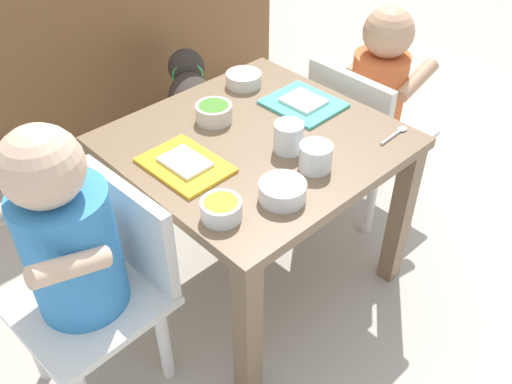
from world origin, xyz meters
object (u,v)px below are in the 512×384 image
at_px(spoon_by_left_tray, 396,133).
at_px(veggie_bowl_near, 221,209).
at_px(dining_table, 256,165).
at_px(food_tray_right, 303,103).
at_px(water_cup_right, 315,158).
at_px(veggie_bowl_far, 214,112).
at_px(seated_child_left, 75,244).
at_px(seated_child_right, 374,94).
at_px(cereal_bowl_right_side, 283,190).
at_px(cereal_bowl_left_side, 244,79).
at_px(dog, 191,97).
at_px(water_cup_left, 288,139).
at_px(food_tray_left, 185,164).

bearing_deg(spoon_by_left_tray, veggie_bowl_near, 172.64).
bearing_deg(dining_table, food_tray_right, 7.34).
bearing_deg(dining_table, spoon_by_left_tray, -41.15).
bearing_deg(veggie_bowl_near, water_cup_right, -4.26).
bearing_deg(veggie_bowl_far, seated_child_left, -166.18).
bearing_deg(seated_child_right, veggie_bowl_near, -167.65).
relative_size(seated_child_left, cereal_bowl_right_side, 7.25).
xyz_separation_m(dining_table, cereal_bowl_left_side, (0.15, 0.20, 0.10)).
distance_m(dining_table, spoon_by_left_tray, 0.33).
bearing_deg(cereal_bowl_right_side, food_tray_right, 36.09).
relative_size(dog, cereal_bowl_right_side, 4.10).
xyz_separation_m(food_tray_right, water_cup_left, (-0.16, -0.10, 0.02)).
relative_size(food_tray_left, cereal_bowl_left_side, 2.06).
relative_size(dog, veggie_bowl_near, 4.89).
bearing_deg(water_cup_left, veggie_bowl_far, 100.88).
height_order(seated_child_right, food_tray_left, seated_child_right).
height_order(cereal_bowl_left_side, spoon_by_left_tray, cereal_bowl_left_side).
bearing_deg(spoon_by_left_tray, cereal_bowl_right_side, 176.71).
relative_size(dining_table, spoon_by_left_tray, 5.86).
xyz_separation_m(water_cup_right, veggie_bowl_near, (-0.24, 0.02, -0.00)).
xyz_separation_m(cereal_bowl_right_side, spoon_by_left_tray, (0.35, -0.02, -0.02)).
relative_size(food_tray_right, spoon_by_left_tray, 1.75).
bearing_deg(seated_child_right, cereal_bowl_right_side, -161.28).
height_order(dog, spoon_by_left_tray, spoon_by_left_tray).
bearing_deg(cereal_bowl_right_side, dog, 64.77).
relative_size(veggie_bowl_far, spoon_by_left_tray, 0.86).
height_order(cereal_bowl_right_side, cereal_bowl_left_side, cereal_bowl_right_side).
height_order(seated_child_right, veggie_bowl_far, seated_child_right).
height_order(food_tray_right, veggie_bowl_near, veggie_bowl_near).
bearing_deg(cereal_bowl_left_side, water_cup_right, -110.26).
xyz_separation_m(food_tray_right, cereal_bowl_right_side, (-0.29, -0.21, 0.01)).
relative_size(water_cup_left, water_cup_right, 0.94).
distance_m(seated_child_right, food_tray_right, 0.28).
distance_m(dining_table, veggie_bowl_near, 0.29).
xyz_separation_m(water_cup_right, veggie_bowl_far, (-0.03, 0.29, -0.00)).
relative_size(seated_child_left, food_tray_left, 3.60).
relative_size(dining_table, food_tray_right, 3.34).
distance_m(seated_child_left, food_tray_left, 0.28).
xyz_separation_m(seated_child_left, cereal_bowl_right_side, (0.34, -0.20, 0.06)).
bearing_deg(seated_child_right, seated_child_left, 179.19).
bearing_deg(veggie_bowl_far, spoon_by_left_tray, -51.77).
bearing_deg(water_cup_left, cereal_bowl_left_side, 65.62).
height_order(seated_child_left, water_cup_right, seated_child_left).
height_order(seated_child_left, food_tray_right, seated_child_left).
bearing_deg(spoon_by_left_tray, water_cup_right, 169.41).
relative_size(water_cup_left, cereal_bowl_right_side, 0.70).
bearing_deg(dog, food_tray_right, -97.15).
height_order(seated_child_left, spoon_by_left_tray, seated_child_left).
bearing_deg(veggie_bowl_near, water_cup_left, 15.03).
height_order(food_tray_left, veggie_bowl_near, veggie_bowl_near).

